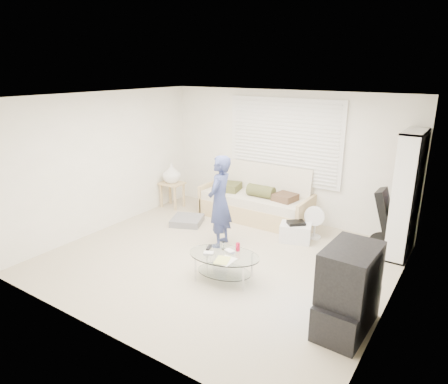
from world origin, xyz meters
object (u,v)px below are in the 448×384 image
Objects in this scene: coffee_table at (224,259)px; bookshelf at (406,195)px; futon_sofa at (256,202)px; tv_unit at (348,290)px.

bookshelf is at bearing 49.34° from coffee_table.
futon_sofa is 1.93× the size of coffee_table.
bookshelf is 1.76× the size of coffee_table.
coffee_table is at bearing 174.69° from tv_unit.
tv_unit reaches higher than coffee_table.
bookshelf reaches higher than futon_sofa.
futon_sofa is 2.48m from coffee_table.
bookshelf is (2.70, -0.12, 0.65)m from futon_sofa.
futon_sofa is 2.78m from bookshelf.
coffee_table is (-1.79, 0.17, -0.19)m from tv_unit.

